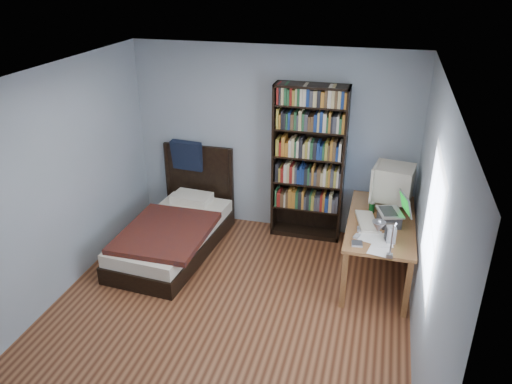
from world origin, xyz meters
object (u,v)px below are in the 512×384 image
(desk, at_px, (380,228))
(soda_can, at_px, (372,208))
(bed, at_px, (175,230))
(speaker, at_px, (391,234))
(desk_lamp, at_px, (381,230))
(laptop, at_px, (391,216))
(keyboard, at_px, (367,222))
(bookshelf, at_px, (309,164))
(crt_monitor, at_px, (392,183))

(desk, relative_size, soda_can, 12.98)
(bed, bearing_deg, desk, 10.08)
(speaker, height_order, soda_can, speaker)
(bed, bearing_deg, desk_lamp, -23.65)
(laptop, relative_size, keyboard, 0.80)
(soda_can, bearing_deg, bed, -174.77)
(laptop, distance_m, desk_lamp, 1.15)
(keyboard, xyz_separation_m, speaker, (0.26, -0.37, 0.08))
(bed, bearing_deg, keyboard, -1.57)
(soda_can, height_order, bookshelf, bookshelf)
(soda_can, xyz_separation_m, bed, (-2.44, -0.22, -0.53))
(soda_can, bearing_deg, laptop, -49.33)
(desk, distance_m, crt_monitor, 0.62)
(laptop, relative_size, speaker, 2.14)
(speaker, bearing_deg, bed, 157.64)
(laptop, xyz_separation_m, bookshelf, (-1.08, 0.83, 0.20))
(crt_monitor, bearing_deg, desk, -169.13)
(desk_lamp, relative_size, speaker, 3.34)
(crt_monitor, height_order, bookshelf, bookshelf)
(crt_monitor, bearing_deg, soda_can, -129.16)
(laptop, bearing_deg, desk, 101.39)
(speaker, xyz_separation_m, bed, (-2.66, 0.43, -0.56))
(desk_lamp, xyz_separation_m, speaker, (0.12, 0.68, -0.41))
(keyboard, height_order, speaker, speaker)
(crt_monitor, distance_m, soda_can, 0.40)
(keyboard, bearing_deg, bed, 166.22)
(keyboard, relative_size, speaker, 2.69)
(crt_monitor, height_order, laptop, crt_monitor)
(soda_can, distance_m, bed, 2.50)
(desk_lamp, relative_size, bed, 0.30)
(bookshelf, bearing_deg, bed, -153.20)
(keyboard, bearing_deg, crt_monitor, 53.87)
(speaker, relative_size, bed, 0.09)
(desk_lamp, height_order, speaker, desk_lamp)
(crt_monitor, bearing_deg, bookshelf, 162.77)
(laptop, relative_size, bookshelf, 0.19)
(speaker, bearing_deg, laptop, 77.21)
(desk, height_order, bookshelf, bookshelf)
(bed, bearing_deg, speaker, -9.22)
(crt_monitor, bearing_deg, desk_lamp, -93.41)
(desk, xyz_separation_m, laptop, (0.10, -0.49, 0.43))
(desk, bearing_deg, laptop, -78.61)
(desk, bearing_deg, desk_lamp, -90.61)
(desk, relative_size, bed, 0.74)
(soda_can, relative_size, bed, 0.06)
(desk, distance_m, soda_can, 0.46)
(crt_monitor, height_order, keyboard, crt_monitor)
(soda_can, xyz_separation_m, bookshelf, (-0.86, 0.58, 0.25))
(bookshelf, bearing_deg, laptop, -37.69)
(desk, distance_m, bed, 2.60)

